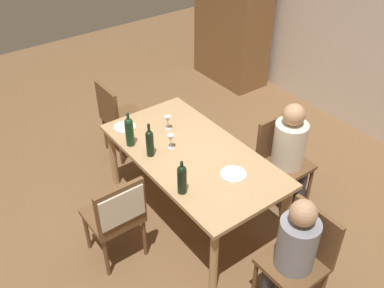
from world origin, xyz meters
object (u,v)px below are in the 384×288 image
at_px(dining_table, 192,160).
at_px(dinner_plate_guest_left, 125,127).
at_px(chair_far_right, 280,155).
at_px(wine_bottle_tall_green, 182,178).
at_px(chair_right_end, 302,253).
at_px(wine_glass_near_left, 168,120).
at_px(person_man_bearded, 291,150).
at_px(wine_bottle_short_olive, 150,142).
at_px(dinner_plate_host, 233,174).
at_px(chair_near, 118,212).
at_px(chair_left_end, 118,115).
at_px(wine_glass_centre, 171,139).
at_px(armoire_cabinet, 233,8).
at_px(person_woman_host, 294,250).
at_px(wine_bottle_dark_red, 129,131).

distance_m(dining_table, dinner_plate_guest_left, 0.80).
relative_size(chair_far_right, wine_bottle_tall_green, 2.92).
relative_size(chair_right_end, chair_far_right, 1.00).
bearing_deg(dining_table, chair_far_right, 69.26).
height_order(dining_table, wine_glass_near_left, wine_glass_near_left).
relative_size(chair_right_end, wine_glass_near_left, 6.17).
relative_size(dining_table, dinner_plate_guest_left, 8.21).
height_order(person_man_bearded, wine_glass_near_left, person_man_bearded).
xyz_separation_m(dining_table, wine_glass_near_left, (-0.46, 0.04, 0.19)).
distance_m(wine_bottle_short_olive, dinner_plate_host, 0.80).
distance_m(chair_far_right, chair_near, 1.73).
bearing_deg(chair_left_end, wine_glass_near_left, 8.68).
xyz_separation_m(chair_left_end, wine_glass_centre, (1.12, -0.03, 0.32)).
xyz_separation_m(chair_right_end, chair_left_end, (-2.59, -0.17, 0.00)).
bearing_deg(chair_right_end, dining_table, 3.84).
height_order(chair_left_end, wine_bottle_tall_green, wine_bottle_tall_green).
height_order(armoire_cabinet, person_man_bearded, armoire_cabinet).
bearing_deg(wine_bottle_tall_green, wine_glass_centre, 154.21).
xyz_separation_m(person_woman_host, person_man_bearded, (-0.86, 0.89, 0.02)).
distance_m(wine_bottle_tall_green, wine_glass_near_left, 0.93).
distance_m(wine_bottle_short_olive, wine_glass_near_left, 0.45).
distance_m(chair_far_right, wine_bottle_short_olive, 1.34).
relative_size(chair_near, dinner_plate_host, 4.00).
bearing_deg(wine_bottle_dark_red, person_man_bearded, 54.57).
height_order(chair_right_end, wine_bottle_dark_red, wine_bottle_dark_red).
distance_m(chair_near, dinner_plate_guest_left, 1.04).
xyz_separation_m(dining_table, dinner_plate_host, (0.47, 0.10, 0.09)).
height_order(armoire_cabinet, chair_far_right, armoire_cabinet).
xyz_separation_m(person_man_bearded, wine_glass_centre, (-0.61, -0.97, 0.19)).
height_order(armoire_cabinet, chair_near, armoire_cabinet).
relative_size(armoire_cabinet, dinner_plate_guest_left, 9.76).
bearing_deg(dining_table, wine_glass_centre, -146.98).
bearing_deg(dining_table, chair_left_end, -176.16).
relative_size(chair_far_right, wine_bottle_dark_red, 2.64).
distance_m(chair_left_end, person_woman_host, 2.60).
xyz_separation_m(person_man_bearded, wine_glass_near_left, (-0.89, -0.82, 0.19)).
xyz_separation_m(chair_right_end, person_woman_host, (0.00, -0.11, 0.11)).
height_order(wine_bottle_tall_green, dinner_plate_guest_left, wine_bottle_tall_green).
relative_size(armoire_cabinet, person_man_bearded, 1.89).
xyz_separation_m(chair_far_right, chair_near, (-0.20, -1.72, 0.06)).
bearing_deg(armoire_cabinet, wine_glass_centre, -51.84).
relative_size(chair_left_end, wine_glass_near_left, 6.17).
xyz_separation_m(chair_right_end, dinner_plate_guest_left, (-2.03, -0.38, 0.22)).
bearing_deg(wine_glass_centre, chair_near, -68.15).
xyz_separation_m(chair_near, wine_glass_centre, (-0.30, 0.75, 0.26)).
bearing_deg(chair_right_end, wine_bottle_dark_red, 15.25).
distance_m(wine_bottle_dark_red, wine_bottle_short_olive, 0.26).
relative_size(dining_table, wine_glass_centre, 12.31).
height_order(dining_table, wine_glass_centre, wine_glass_centre).
height_order(chair_left_end, wine_glass_near_left, chair_left_end).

